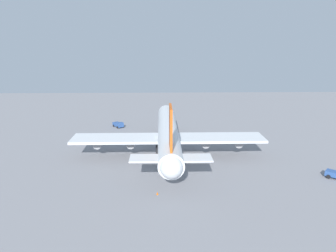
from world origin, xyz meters
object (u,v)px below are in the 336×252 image
cargo_airplane (168,133)px  safety_cone_tail (157,193)px  pushback_tractor (118,124)px  safety_cone_nose (168,129)px

cargo_airplane → safety_cone_tail: size_ratio=91.92×
cargo_airplane → safety_cone_tail: cargo_airplane is taller
pushback_tractor → safety_cone_nose: bearing=-102.7°
pushback_tractor → cargo_airplane: bearing=-149.6°
safety_cone_tail → cargo_airplane: bearing=-6.5°
safety_cone_nose → safety_cone_tail: 53.22m
safety_cone_nose → cargo_airplane: bearing=178.3°
cargo_airplane → pushback_tractor: 36.49m
cargo_airplane → safety_cone_nose: cargo_airplane is taller
safety_cone_tail → pushback_tractor: bearing=14.9°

